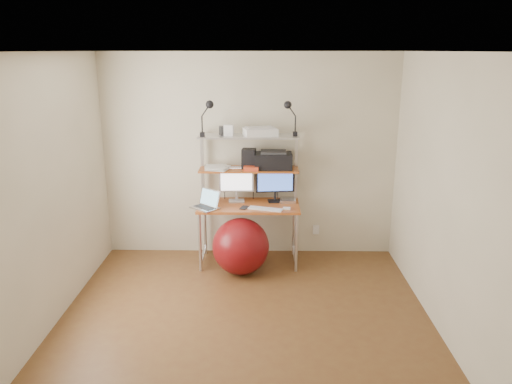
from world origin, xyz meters
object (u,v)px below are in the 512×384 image
monitor_black (275,183)px  exercise_ball (241,246)px  monitor_silver (236,181)px  laptop (207,204)px  printer (273,160)px

monitor_black → exercise_ball: (-0.40, -0.44, -0.65)m
monitor_silver → laptop: 0.47m
monitor_silver → monitor_black: bearing=-3.7°
monitor_black → printer: size_ratio=1.06×
laptop → exercise_ball: bearing=18.6°
laptop → printer: printer is taller
monitor_silver → printer: size_ratio=1.05×
exercise_ball → laptop: bearing=156.3°
laptop → printer: 0.94m
monitor_black → laptop: (-0.80, -0.27, -0.19)m
monitor_black → printer: (-0.03, 0.01, 0.27)m
printer → exercise_ball: printer is taller
monitor_silver → monitor_black: 0.47m
monitor_silver → exercise_ball: size_ratio=0.70×
monitor_silver → exercise_ball: (0.07, -0.44, -0.66)m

